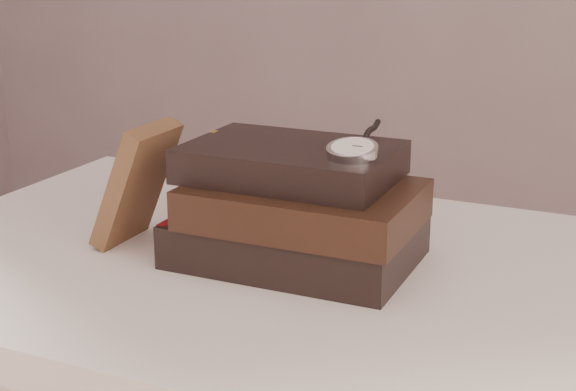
% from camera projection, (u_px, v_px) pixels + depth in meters
% --- Properties ---
extents(table, '(1.00, 0.60, 0.75)m').
position_uv_depth(table, '(313.00, 339.00, 0.98)').
color(table, silver).
rests_on(table, ground).
extents(book_stack, '(0.27, 0.18, 0.13)m').
position_uv_depth(book_stack, '(297.00, 209.00, 0.95)').
color(book_stack, black).
rests_on(book_stack, table).
extents(journal, '(0.08, 0.09, 0.15)m').
position_uv_depth(journal, '(137.00, 184.00, 1.00)').
color(journal, '#442A1A').
rests_on(journal, table).
extents(pocket_watch, '(0.05, 0.16, 0.02)m').
position_uv_depth(pocket_watch, '(354.00, 148.00, 0.89)').
color(pocket_watch, silver).
rests_on(pocket_watch, book_stack).
extents(eyeglasses, '(0.11, 0.13, 0.05)m').
position_uv_depth(eyeglasses, '(257.00, 169.00, 1.06)').
color(eyeglasses, silver).
rests_on(eyeglasses, book_stack).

